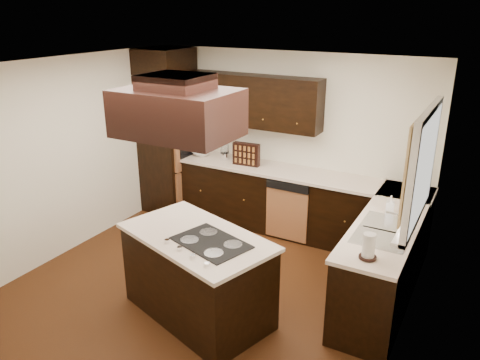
% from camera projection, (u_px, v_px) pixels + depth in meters
% --- Properties ---
extents(floor, '(4.20, 4.20, 0.02)m').
position_uv_depth(floor, '(207.00, 288.00, 5.41)').
color(floor, '#592E13').
rests_on(floor, ground).
extents(ceiling, '(4.20, 4.20, 0.02)m').
position_uv_depth(ceiling, '(201.00, 66.00, 4.54)').
color(ceiling, silver).
rests_on(ceiling, ground).
extents(wall_back, '(4.20, 0.02, 2.50)m').
position_uv_depth(wall_back, '(285.00, 140.00, 6.70)').
color(wall_back, white).
rests_on(wall_back, ground).
extents(wall_front, '(4.20, 0.02, 2.50)m').
position_uv_depth(wall_front, '(38.00, 283.00, 3.24)').
color(wall_front, white).
rests_on(wall_front, ground).
extents(wall_left, '(0.02, 4.20, 2.50)m').
position_uv_depth(wall_left, '(65.00, 158.00, 5.93)').
color(wall_left, white).
rests_on(wall_left, ground).
extents(wall_right, '(0.02, 4.20, 2.50)m').
position_uv_depth(wall_right, '(411.00, 230.00, 4.01)').
color(wall_right, white).
rests_on(wall_right, ground).
extents(oven_column, '(0.65, 0.75, 2.12)m').
position_uv_depth(oven_column, '(169.00, 143.00, 7.24)').
color(oven_column, black).
rests_on(oven_column, floor).
extents(wall_oven_face, '(0.05, 0.62, 0.78)m').
position_uv_depth(wall_oven_face, '(187.00, 143.00, 7.06)').
color(wall_oven_face, '#B57345').
rests_on(wall_oven_face, oven_column).
extents(base_cabinets_back, '(2.93, 0.60, 0.88)m').
position_uv_depth(base_cabinets_back, '(276.00, 200.00, 6.72)').
color(base_cabinets_back, black).
rests_on(base_cabinets_back, floor).
extents(base_cabinets_right, '(0.60, 2.40, 0.88)m').
position_uv_depth(base_cabinets_right, '(387.00, 258.00, 5.17)').
color(base_cabinets_right, black).
rests_on(base_cabinets_right, floor).
extents(countertop_back, '(2.93, 0.63, 0.04)m').
position_uv_depth(countertop_back, '(277.00, 170.00, 6.54)').
color(countertop_back, beige).
rests_on(countertop_back, base_cabinets_back).
extents(countertop_right, '(0.63, 2.40, 0.04)m').
position_uv_depth(countertop_right, '(390.00, 220.00, 5.02)').
color(countertop_right, beige).
rests_on(countertop_right, base_cabinets_right).
extents(upper_cabinets, '(2.00, 0.34, 0.72)m').
position_uv_depth(upper_cabinets, '(253.00, 101.00, 6.56)').
color(upper_cabinets, black).
rests_on(upper_cabinets, wall_back).
extents(dishwasher_front, '(0.60, 0.05, 0.72)m').
position_uv_depth(dishwasher_front, '(287.00, 215.00, 6.36)').
color(dishwasher_front, '#B57345').
rests_on(dishwasher_front, floor).
extents(window_frame, '(0.06, 1.32, 1.12)m').
position_uv_depth(window_frame, '(422.00, 167.00, 4.34)').
color(window_frame, silver).
rests_on(window_frame, wall_right).
extents(window_pane, '(0.00, 1.20, 1.00)m').
position_uv_depth(window_pane, '(426.00, 167.00, 4.33)').
color(window_pane, white).
rests_on(window_pane, wall_right).
extents(curtain_left, '(0.02, 0.34, 0.90)m').
position_uv_depth(curtain_left, '(408.00, 174.00, 4.01)').
color(curtain_left, beige).
rests_on(curtain_left, wall_right).
extents(curtain_right, '(0.02, 0.34, 0.90)m').
position_uv_depth(curtain_right, '(424.00, 150.00, 4.70)').
color(curtain_right, beige).
rests_on(curtain_right, wall_right).
extents(sink_rim, '(0.52, 0.84, 0.01)m').
position_uv_depth(sink_rim, '(385.00, 231.00, 4.72)').
color(sink_rim, silver).
rests_on(sink_rim, countertop_right).
extents(island, '(1.70, 1.24, 0.88)m').
position_uv_depth(island, '(198.00, 277.00, 4.81)').
color(island, black).
rests_on(island, floor).
extents(island_top, '(1.76, 1.31, 0.04)m').
position_uv_depth(island_top, '(196.00, 237.00, 4.65)').
color(island_top, beige).
rests_on(island_top, island).
extents(cooktop, '(0.83, 0.67, 0.01)m').
position_uv_depth(cooktop, '(211.00, 243.00, 4.48)').
color(cooktop, black).
rests_on(cooktop, island_top).
extents(range_hood, '(1.05, 0.72, 0.42)m').
position_uv_depth(range_hood, '(177.00, 113.00, 4.16)').
color(range_hood, black).
rests_on(range_hood, ceiling).
extents(hood_duct, '(0.55, 0.50, 0.13)m').
position_uv_depth(hood_duct, '(176.00, 82.00, 4.06)').
color(hood_duct, black).
rests_on(hood_duct, ceiling).
extents(blender_base, '(0.15, 0.15, 0.10)m').
position_uv_depth(blender_base, '(225.00, 156.00, 6.93)').
color(blender_base, silver).
rests_on(blender_base, countertop_back).
extents(blender_pitcher, '(0.13, 0.13, 0.26)m').
position_uv_depth(blender_pitcher, '(225.00, 144.00, 6.87)').
color(blender_pitcher, silver).
rests_on(blender_pitcher, blender_base).
extents(spice_rack, '(0.40, 0.13, 0.32)m').
position_uv_depth(spice_rack, '(246.00, 154.00, 6.64)').
color(spice_rack, black).
rests_on(spice_rack, countertop_back).
extents(mixing_bowl, '(0.32, 0.32, 0.06)m').
position_uv_depth(mixing_bowl, '(201.00, 154.00, 7.10)').
color(mixing_bowl, silver).
rests_on(mixing_bowl, countertop_back).
extents(soap_bottle, '(0.10, 0.10, 0.20)m').
position_uv_depth(soap_bottle, '(390.00, 205.00, 5.10)').
color(soap_bottle, silver).
rests_on(soap_bottle, countertop_right).
extents(paper_towel, '(0.13, 0.13, 0.25)m').
position_uv_depth(paper_towel, '(369.00, 246.00, 4.16)').
color(paper_towel, silver).
rests_on(paper_towel, countertop_right).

